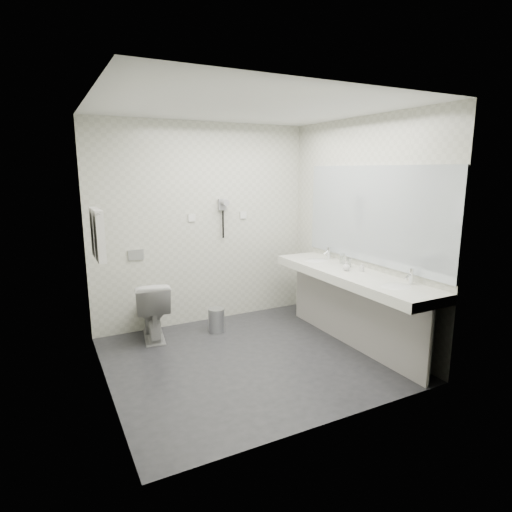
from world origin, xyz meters
TOP-DOWN VIEW (x-y plane):
  - floor at (0.00, 0.00)m, footprint 2.80×2.80m
  - ceiling at (0.00, 0.00)m, footprint 2.80×2.80m
  - wall_back at (0.00, 1.30)m, footprint 2.80×0.00m
  - wall_front at (0.00, -1.30)m, footprint 2.80×0.00m
  - wall_left at (-1.40, 0.00)m, footprint 0.00×2.60m
  - wall_right at (1.40, 0.00)m, footprint 0.00×2.60m
  - vanity_counter at (1.12, -0.20)m, footprint 0.55×2.20m
  - vanity_panel at (1.15, -0.20)m, footprint 0.03×2.15m
  - vanity_post_near at (1.18, -1.24)m, footprint 0.06×0.06m
  - vanity_post_far at (1.18, 0.84)m, footprint 0.06×0.06m
  - mirror at (1.39, -0.20)m, footprint 0.02×2.20m
  - basin_near at (1.12, -0.85)m, footprint 0.40×0.31m
  - basin_far at (1.12, 0.45)m, footprint 0.40×0.31m
  - faucet_near at (1.32, -0.85)m, footprint 0.04×0.04m
  - faucet_far at (1.32, 0.45)m, footprint 0.04×0.04m
  - soap_bottle_a at (1.23, -0.25)m, footprint 0.06×0.06m
  - soap_bottle_b at (1.11, -0.14)m, footprint 0.11×0.11m
  - glass_left at (1.24, -0.01)m, footprint 0.06×0.06m
  - glass_right at (1.29, 0.15)m, footprint 0.06×0.06m
  - toilet at (-0.75, 1.02)m, footprint 0.49×0.73m
  - flush_plate at (-0.85, 1.29)m, footprint 0.18×0.02m
  - pedal_bin at (-0.03, 0.85)m, footprint 0.26×0.26m
  - bin_lid at (-0.03, 0.85)m, footprint 0.20×0.20m
  - towel_rail at (-1.35, 0.55)m, footprint 0.02×0.62m
  - towel_near at (-1.34, 0.41)m, footprint 0.07×0.24m
  - towel_far at (-1.34, 0.69)m, footprint 0.07×0.24m
  - dryer_cradle at (0.25, 1.27)m, footprint 0.10×0.04m
  - dryer_barrel at (0.25, 1.20)m, footprint 0.08×0.14m
  - dryer_cord at (0.25, 1.26)m, footprint 0.02×0.02m
  - switch_plate_a at (-0.15, 1.29)m, footprint 0.09×0.02m
  - switch_plate_b at (0.55, 1.29)m, footprint 0.09×0.02m

SIDE VIEW (x-z plane):
  - floor at x=0.00m, z-range 0.00..0.00m
  - pedal_bin at x=-0.03m, z-range 0.00..0.27m
  - bin_lid at x=-0.03m, z-range 0.27..0.29m
  - toilet at x=-0.75m, z-range 0.00..0.69m
  - vanity_panel at x=1.15m, z-range 0.00..0.75m
  - vanity_post_near at x=1.18m, z-range 0.00..0.75m
  - vanity_post_far at x=1.18m, z-range 0.00..0.75m
  - vanity_counter at x=1.12m, z-range 0.75..0.85m
  - basin_near at x=1.12m, z-range 0.81..0.86m
  - basin_far at x=1.12m, z-range 0.81..0.86m
  - soap_bottle_a at x=1.23m, z-range 0.85..0.94m
  - soap_bottle_b at x=1.11m, z-range 0.85..0.95m
  - glass_left at x=1.24m, z-range 0.85..0.95m
  - glass_right at x=1.29m, z-range 0.85..0.97m
  - faucet_near at x=1.32m, z-range 0.85..1.00m
  - faucet_far at x=1.32m, z-range 0.85..1.00m
  - flush_plate at x=-0.85m, z-range 0.89..1.01m
  - wall_back at x=0.00m, z-range -0.15..2.65m
  - wall_front at x=0.00m, z-range -0.15..2.65m
  - wall_left at x=-1.40m, z-range -0.05..2.55m
  - wall_right at x=1.40m, z-range -0.05..2.55m
  - dryer_cord at x=0.25m, z-range 1.07..1.43m
  - towel_near at x=-1.34m, z-range 1.09..1.57m
  - towel_far at x=-1.34m, z-range 1.09..1.57m
  - switch_plate_a at x=-0.15m, z-range 1.31..1.40m
  - switch_plate_b at x=0.55m, z-range 1.31..1.40m
  - mirror at x=1.39m, z-range 0.92..1.98m
  - dryer_cradle at x=0.25m, z-range 1.43..1.57m
  - dryer_barrel at x=0.25m, z-range 1.49..1.57m
  - towel_rail at x=-1.35m, z-range 1.54..1.56m
  - ceiling at x=0.00m, z-range 2.50..2.50m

